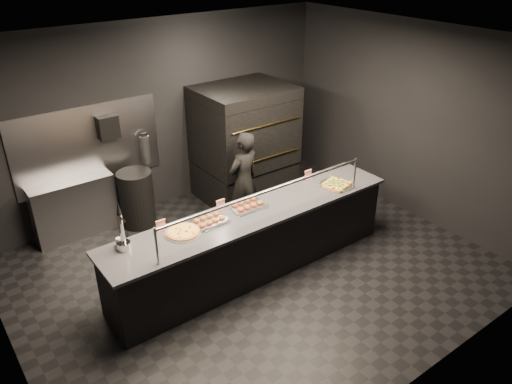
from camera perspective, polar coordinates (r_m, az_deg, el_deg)
room at (r=6.13m, az=-0.69°, el=2.59°), size 6.04×6.00×3.00m
service_counter at (r=6.61m, az=-0.23°, el=-5.64°), size 4.10×0.78×1.37m
pizza_oven at (r=8.38m, az=-1.36°, el=5.70°), size 1.50×1.23×1.91m
prep_shelf at (r=7.87m, az=-20.03°, el=-1.77°), size 1.20×0.35×0.90m
towel_dispenser at (r=7.68m, az=-16.59°, el=7.12°), size 0.30×0.20×0.35m
fire_extinguisher at (r=8.05m, az=-12.53°, el=4.79°), size 0.14×0.14×0.51m
beer_tap at (r=5.75m, az=-15.02°, el=-4.88°), size 0.16×0.22×0.61m
round_pizza at (r=5.98m, az=-8.34°, el=-4.53°), size 0.46×0.46×0.03m
slider_tray_a at (r=6.16m, az=-5.36°, el=-3.24°), size 0.47×0.39×0.07m
slider_tray_b at (r=6.47m, az=-1.03°, el=-1.47°), size 0.50×0.40×0.07m
square_pizza at (r=7.09m, az=9.15°, el=0.85°), size 0.46×0.46×0.05m
condiment_jar at (r=5.89m, az=-15.14°, el=-5.46°), size 0.15×0.06×0.10m
tent_cards at (r=6.49m, az=-2.46°, el=-0.92°), size 2.46×0.04×0.15m
trash_bin at (r=7.90m, az=-13.47°, el=-0.73°), size 0.53×0.53×0.88m
worker at (r=7.49m, az=-1.43°, el=1.29°), size 0.62×0.47×1.54m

